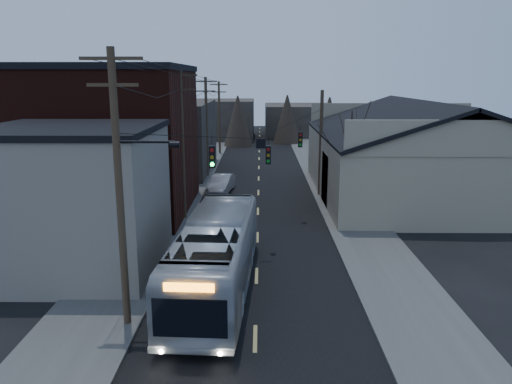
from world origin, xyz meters
TOP-DOWN VIEW (x-y plane):
  - ground at (0.00, 0.00)m, footprint 160.00×160.00m
  - road_surface at (0.00, 30.00)m, footprint 9.00×110.00m
  - sidewalk_left at (-6.50, 30.00)m, footprint 4.00×110.00m
  - sidewalk_right at (6.50, 30.00)m, footprint 4.00×110.00m
  - building_clapboard at (-9.00, 9.00)m, footprint 8.00×8.00m
  - building_brick at (-10.00, 20.00)m, footprint 10.00×12.00m
  - building_left_far at (-9.50, 36.00)m, footprint 9.00×14.00m
  - warehouse at (13.00, 25.00)m, footprint 16.16×20.60m
  - building_far_left at (-6.00, 65.00)m, footprint 10.00×12.00m
  - building_far_right at (7.00, 70.00)m, footprint 12.00×14.00m
  - bare_tree at (6.50, 20.00)m, footprint 0.40×0.40m
  - utility_lines at (-3.11, 24.14)m, footprint 11.24×45.28m
  - bus at (-1.80, 6.20)m, footprint 3.52×12.43m
  - parked_car at (-3.09, 26.19)m, footprint 2.12×4.63m

SIDE VIEW (x-z plane):
  - ground at x=0.00m, z-range 0.00..0.00m
  - road_surface at x=0.00m, z-range 0.00..0.02m
  - sidewalk_left at x=-6.50m, z-range 0.00..0.12m
  - sidewalk_right at x=6.50m, z-range 0.00..0.12m
  - parked_car at x=-3.09m, z-range 0.00..1.47m
  - bus at x=-1.80m, z-range 0.00..3.43m
  - building_far_right at x=7.00m, z-range 0.00..5.00m
  - warehouse at x=13.00m, z-range -1.17..6.56m
  - building_far_left at x=-6.00m, z-range 0.00..6.00m
  - building_clapboard at x=-9.00m, z-range 0.00..7.00m
  - building_left_far at x=-9.50m, z-range 0.00..7.00m
  - bare_tree at x=6.50m, z-range 0.00..7.20m
  - utility_lines at x=-3.11m, z-range -0.30..10.20m
  - building_brick at x=-10.00m, z-range 0.00..10.00m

